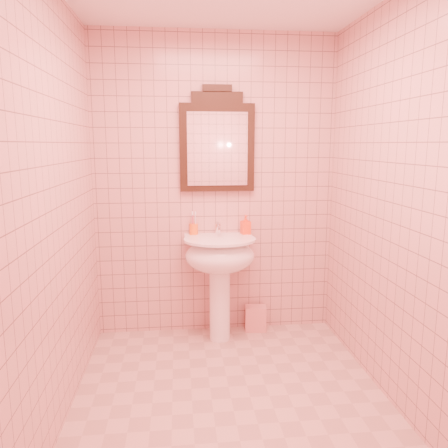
{
  "coord_description": "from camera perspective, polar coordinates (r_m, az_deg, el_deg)",
  "views": [
    {
      "loc": [
        -0.32,
        -2.53,
        1.6
      ],
      "look_at": [
        0.01,
        0.55,
        1.04
      ],
      "focal_mm": 35.0,
      "sensor_mm": 36.0,
      "label": 1
    }
  ],
  "objects": [
    {
      "name": "back_wall",
      "position": [
        3.66,
        -1.12,
        4.8
      ],
      "size": [
        2.0,
        0.02,
        2.5
      ],
      "primitive_type": "cube",
      "color": "tan",
      "rests_on": "floor"
    },
    {
      "name": "faucet",
      "position": [
        3.62,
        -0.77,
        -0.55
      ],
      "size": [
        0.04,
        0.16,
        0.11
      ],
      "color": "white",
      "rests_on": "pedestal_sink"
    },
    {
      "name": "mirror",
      "position": [
        3.62,
        -0.89,
        10.54
      ],
      "size": [
        0.61,
        0.06,
        0.85
      ],
      "color": "black",
      "rests_on": "back_wall"
    },
    {
      "name": "pedestal_sink",
      "position": [
        3.55,
        -0.55,
        -5.06
      ],
      "size": [
        0.58,
        0.58,
        0.86
      ],
      "color": "white",
      "rests_on": "floor"
    },
    {
      "name": "toothbrush_cup",
      "position": [
        3.65,
        -3.98,
        -0.65
      ],
      "size": [
        0.07,
        0.07,
        0.17
      ],
      "rotation": [
        0.0,
        0.0,
        0.13
      ],
      "color": "orange",
      "rests_on": "pedestal_sink"
    },
    {
      "name": "towel",
      "position": [
        3.91,
        4.14,
        -12.18
      ],
      "size": [
        0.19,
        0.14,
        0.22
      ],
      "primitive_type": "cube",
      "rotation": [
        0.0,
        0.0,
        -0.12
      ],
      "color": "#D27B85",
      "rests_on": "floor"
    },
    {
      "name": "soap_dispenser",
      "position": [
        3.66,
        2.84,
        -0.08
      ],
      "size": [
        0.09,
        0.09,
        0.16
      ],
      "primitive_type": "imported",
      "rotation": [
        0.0,
        0.0,
        0.19
      ],
      "color": "#F53F14",
      "rests_on": "pedestal_sink"
    },
    {
      "name": "floor",
      "position": [
        3.01,
        0.92,
        -21.81
      ],
      "size": [
        2.2,
        2.2,
        0.0
      ],
      "primitive_type": "plane",
      "color": "tan",
      "rests_on": "ground"
    }
  ]
}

